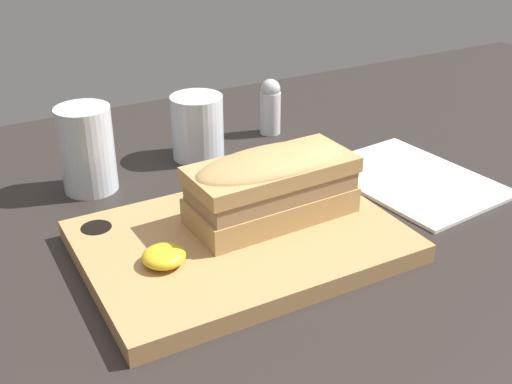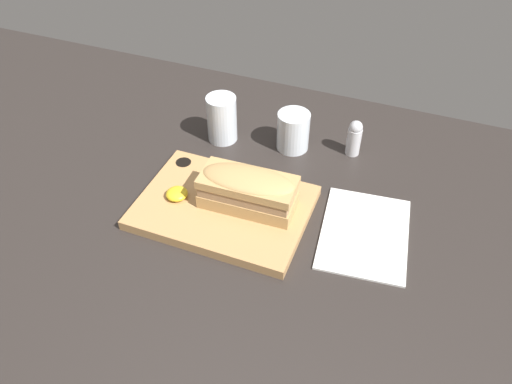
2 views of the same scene
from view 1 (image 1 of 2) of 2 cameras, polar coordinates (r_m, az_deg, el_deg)
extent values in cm
cube|color=#282321|center=(58.83, -3.90, -7.95)|extent=(174.91, 93.14, 2.00)
cube|color=tan|center=(60.85, -1.33, -4.40)|extent=(29.18, 20.92, 1.83)
cylinder|color=black|center=(63.30, -13.97, -3.41)|extent=(2.93, 2.93, 0.92)
cube|color=tan|center=(62.47, 1.39, -1.18)|extent=(16.49, 7.85, 2.53)
cube|color=#9E7A56|center=(61.46, 1.42, 0.59)|extent=(15.83, 7.53, 1.81)
cube|color=tan|center=(60.73, 1.43, 2.00)|extent=(16.49, 7.85, 1.52)
ellipsoid|color=tan|center=(60.46, 1.44, 2.54)|extent=(16.16, 7.69, 2.28)
ellipsoid|color=gold|center=(56.13, -8.19, -5.68)|extent=(3.84, 3.84, 1.53)
cylinder|color=silver|center=(72.81, -14.80, 3.69)|extent=(6.00, 6.00, 9.65)
cylinder|color=silver|center=(73.80, -14.57, 1.95)|extent=(5.28, 5.28, 4.34)
cylinder|color=silver|center=(79.36, -5.22, 5.79)|extent=(6.42, 6.42, 7.85)
cylinder|color=#470A14|center=(79.88, -5.18, 4.88)|extent=(5.78, 5.78, 4.71)
cube|color=white|center=(76.25, 13.69, 1.09)|extent=(16.27, 20.71, 0.40)
cylinder|color=silver|center=(86.70, 1.27, 7.05)|extent=(2.77, 2.77, 5.73)
sphere|color=#B7B7BC|center=(85.60, 1.30, 9.15)|extent=(2.63, 2.63, 2.63)
camera|label=2|loc=(0.60, 88.65, 33.67)|focal=35.00mm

